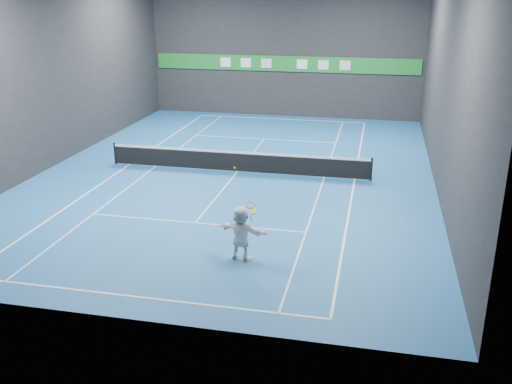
% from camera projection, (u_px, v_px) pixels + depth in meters
% --- Properties ---
extents(ground, '(26.00, 26.00, 0.00)m').
position_uv_depth(ground, '(237.00, 172.00, 26.95)').
color(ground, '#1B5997').
rests_on(ground, ground).
extents(wall_back, '(18.00, 0.10, 9.00)m').
position_uv_depth(wall_back, '(285.00, 48.00, 37.40)').
color(wall_back, '#242426').
rests_on(wall_back, ground).
extents(wall_front, '(18.00, 0.10, 9.00)m').
position_uv_depth(wall_front, '(102.00, 153.00, 13.47)').
color(wall_front, '#242426').
rests_on(wall_front, ground).
extents(wall_left, '(0.10, 26.00, 9.00)m').
position_uv_depth(wall_left, '(54.00, 70.00, 27.24)').
color(wall_left, '#242426').
rests_on(wall_left, ground).
extents(wall_right, '(0.10, 26.00, 9.00)m').
position_uv_depth(wall_right, '(446.00, 82.00, 23.63)').
color(wall_right, '#242426').
rests_on(wall_right, ground).
extents(baseline_near, '(10.98, 0.08, 0.01)m').
position_uv_depth(baseline_near, '(135.00, 296.00, 16.00)').
color(baseline_near, white).
rests_on(baseline_near, ground).
extents(baseline_far, '(10.98, 0.08, 0.01)m').
position_uv_depth(baseline_far, '(281.00, 119.00, 37.89)').
color(baseline_far, white).
rests_on(baseline_far, ground).
extents(sideline_doubles_left, '(0.08, 23.78, 0.01)m').
position_uv_depth(sideline_doubles_left, '(129.00, 165.00, 28.05)').
color(sideline_doubles_left, white).
rests_on(sideline_doubles_left, ground).
extents(sideline_doubles_right, '(0.08, 23.78, 0.01)m').
position_uv_depth(sideline_doubles_right, '(355.00, 179.00, 25.85)').
color(sideline_doubles_right, white).
rests_on(sideline_doubles_right, ground).
extents(sideline_singles_left, '(0.06, 23.78, 0.01)m').
position_uv_depth(sideline_singles_left, '(156.00, 166.00, 27.77)').
color(sideline_singles_left, white).
rests_on(sideline_singles_left, ground).
extents(sideline_singles_right, '(0.06, 23.78, 0.01)m').
position_uv_depth(sideline_singles_right, '(324.00, 177.00, 26.12)').
color(sideline_singles_right, white).
rests_on(sideline_singles_right, ground).
extents(service_line_near, '(8.23, 0.06, 0.01)m').
position_uv_depth(service_line_near, '(195.00, 223.00, 21.06)').
color(service_line_near, white).
rests_on(service_line_near, ground).
extents(service_line_far, '(8.23, 0.06, 0.01)m').
position_uv_depth(service_line_far, '(264.00, 139.00, 32.84)').
color(service_line_far, white).
rests_on(service_line_far, ground).
extents(center_service_line, '(0.06, 12.80, 0.01)m').
position_uv_depth(center_service_line, '(237.00, 172.00, 26.95)').
color(center_service_line, white).
rests_on(center_service_line, ground).
extents(player, '(1.74, 0.91, 1.79)m').
position_uv_depth(player, '(241.00, 233.00, 17.96)').
color(player, white).
rests_on(player, ground).
extents(tennis_ball, '(0.06, 0.06, 0.06)m').
position_uv_depth(tennis_ball, '(235.00, 168.00, 17.34)').
color(tennis_ball, '#E2F228').
rests_on(tennis_ball, player).
extents(tennis_net, '(12.50, 0.10, 1.07)m').
position_uv_depth(tennis_net, '(237.00, 161.00, 26.77)').
color(tennis_net, black).
rests_on(tennis_net, ground).
extents(sponsor_banner, '(17.64, 0.11, 1.00)m').
position_uv_depth(sponsor_banner, '(284.00, 64.00, 37.68)').
color(sponsor_banner, '#1C812C').
rests_on(sponsor_banner, wall_back).
extents(tennis_racket, '(0.49, 0.41, 0.63)m').
position_uv_depth(tennis_racket, '(251.00, 208.00, 17.65)').
color(tennis_racket, red).
rests_on(tennis_racket, player).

